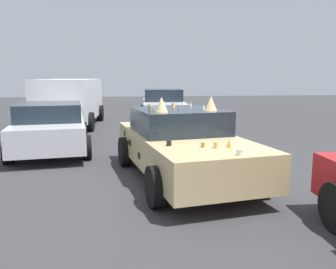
{
  "coord_description": "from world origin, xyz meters",
  "views": [
    {
      "loc": [
        -6.69,
        1.15,
        2.01
      ],
      "look_at": [
        0.0,
        0.3,
        0.9
      ],
      "focal_mm": 37.44,
      "sensor_mm": 36.0,
      "label": 1
    }
  ],
  "objects_px": {
    "art_car_decorated": "(182,144)",
    "parked_sedan_behind_left": "(163,106)",
    "parked_van_row_back_center": "(71,99)",
    "parked_sedan_behind_right": "(51,127)"
  },
  "relations": [
    {
      "from": "parked_van_row_back_center",
      "to": "art_car_decorated",
      "type": "bearing_deg",
      "value": -154.96
    },
    {
      "from": "art_car_decorated",
      "to": "parked_sedan_behind_left",
      "type": "xyz_separation_m",
      "value": [
        8.76,
        -0.61,
        0.04
      ]
    },
    {
      "from": "art_car_decorated",
      "to": "parked_van_row_back_center",
      "type": "bearing_deg",
      "value": -167.82
    },
    {
      "from": "art_car_decorated",
      "to": "parked_sedan_behind_left",
      "type": "distance_m",
      "value": 8.78
    },
    {
      "from": "parked_sedan_behind_right",
      "to": "parked_van_row_back_center",
      "type": "bearing_deg",
      "value": -6.08
    },
    {
      "from": "parked_van_row_back_center",
      "to": "parked_sedan_behind_right",
      "type": "xyz_separation_m",
      "value": [
        -5.11,
        -0.16,
        -0.42
      ]
    },
    {
      "from": "parked_van_row_back_center",
      "to": "parked_sedan_behind_right",
      "type": "bearing_deg",
      "value": -175.18
    },
    {
      "from": "art_car_decorated",
      "to": "parked_sedan_behind_left",
      "type": "relative_size",
      "value": 1.07
    },
    {
      "from": "parked_sedan_behind_left",
      "to": "parked_sedan_behind_right",
      "type": "distance_m",
      "value": 6.85
    },
    {
      "from": "parked_sedan_behind_left",
      "to": "art_car_decorated",
      "type": "bearing_deg",
      "value": -1.17
    }
  ]
}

